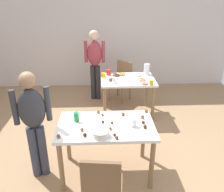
{
  "coord_description": "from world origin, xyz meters",
  "views": [
    {
      "loc": [
        -0.05,
        -2.67,
        2.26
      ],
      "look_at": [
        0.08,
        0.38,
        0.9
      ],
      "focal_mm": 37.23,
      "sensor_mm": 36.0,
      "label": 1
    }
  ],
  "objects_px": {
    "dining_table_far": "(128,84)",
    "mixing_bowl": "(101,133)",
    "person_girl_near": "(33,118)",
    "chair_far_table": "(122,78)",
    "chair_near_table": "(102,185)",
    "pitcher_far": "(147,69)",
    "soda_can": "(76,117)",
    "person_adult_far": "(95,59)",
    "dining_table_near": "(106,132)"
  },
  "relations": [
    {
      "from": "dining_table_far",
      "to": "mixing_bowl",
      "type": "distance_m",
      "value": 2.01
    },
    {
      "from": "person_girl_near",
      "to": "mixing_bowl",
      "type": "bearing_deg",
      "value": -17.05
    },
    {
      "from": "chair_far_table",
      "to": "chair_near_table",
      "type": "bearing_deg",
      "value": -98.22
    },
    {
      "from": "chair_far_table",
      "to": "pitcher_far",
      "type": "relative_size",
      "value": 4.08
    },
    {
      "from": "chair_near_table",
      "to": "soda_can",
      "type": "relative_size",
      "value": 7.13
    },
    {
      "from": "chair_far_table",
      "to": "pitcher_far",
      "type": "distance_m",
      "value": 0.75
    },
    {
      "from": "person_adult_far",
      "to": "pitcher_far",
      "type": "bearing_deg",
      "value": -26.28
    },
    {
      "from": "mixing_bowl",
      "to": "soda_can",
      "type": "xyz_separation_m",
      "value": [
        -0.31,
        0.35,
        0.02
      ]
    },
    {
      "from": "dining_table_far",
      "to": "chair_near_table",
      "type": "xyz_separation_m",
      "value": [
        -0.51,
        -2.42,
        -0.14
      ]
    },
    {
      "from": "dining_table_far",
      "to": "chair_near_table",
      "type": "distance_m",
      "value": 2.48
    },
    {
      "from": "dining_table_near",
      "to": "chair_far_table",
      "type": "relative_size",
      "value": 1.39
    },
    {
      "from": "dining_table_far",
      "to": "chair_far_table",
      "type": "bearing_deg",
      "value": 94.08
    },
    {
      "from": "dining_table_near",
      "to": "chair_near_table",
      "type": "xyz_separation_m",
      "value": [
        -0.05,
        -0.74,
        -0.15
      ]
    },
    {
      "from": "dining_table_far",
      "to": "person_adult_far",
      "type": "bearing_deg",
      "value": 130.24
    },
    {
      "from": "chair_near_table",
      "to": "soda_can",
      "type": "bearing_deg",
      "value": 110.8
    },
    {
      "from": "person_girl_near",
      "to": "soda_can",
      "type": "relative_size",
      "value": 11.92
    },
    {
      "from": "dining_table_near",
      "to": "chair_far_table",
      "type": "bearing_deg",
      "value": 80.55
    },
    {
      "from": "chair_far_table",
      "to": "person_girl_near",
      "type": "bearing_deg",
      "value": -118.09
    },
    {
      "from": "soda_can",
      "to": "pitcher_far",
      "type": "height_order",
      "value": "pitcher_far"
    },
    {
      "from": "person_adult_far",
      "to": "pitcher_far",
      "type": "height_order",
      "value": "person_adult_far"
    },
    {
      "from": "chair_far_table",
      "to": "soda_can",
      "type": "height_order",
      "value": "soda_can"
    },
    {
      "from": "chair_far_table",
      "to": "mixing_bowl",
      "type": "bearing_deg",
      "value": -99.95
    },
    {
      "from": "chair_near_table",
      "to": "chair_far_table",
      "type": "bearing_deg",
      "value": 81.78
    },
    {
      "from": "chair_far_table",
      "to": "mixing_bowl",
      "type": "xyz_separation_m",
      "value": [
        -0.47,
        -2.66,
        0.29
      ]
    },
    {
      "from": "chair_far_table",
      "to": "mixing_bowl",
      "type": "distance_m",
      "value": 2.71
    },
    {
      "from": "chair_far_table",
      "to": "pitcher_far",
      "type": "xyz_separation_m",
      "value": [
        0.45,
        -0.48,
        0.36
      ]
    },
    {
      "from": "dining_table_near",
      "to": "person_girl_near",
      "type": "relative_size",
      "value": 0.83
    },
    {
      "from": "chair_far_table",
      "to": "soda_can",
      "type": "bearing_deg",
      "value": -108.58
    },
    {
      "from": "dining_table_near",
      "to": "dining_table_far",
      "type": "distance_m",
      "value": 1.74
    },
    {
      "from": "chair_near_table",
      "to": "mixing_bowl",
      "type": "relative_size",
      "value": 4.29
    },
    {
      "from": "person_adult_far",
      "to": "mixing_bowl",
      "type": "height_order",
      "value": "person_adult_far"
    },
    {
      "from": "chair_near_table",
      "to": "mixing_bowl",
      "type": "height_order",
      "value": "chair_near_table"
    },
    {
      "from": "person_girl_near",
      "to": "chair_far_table",
      "type": "bearing_deg",
      "value": 61.91
    },
    {
      "from": "person_adult_far",
      "to": "soda_can",
      "type": "height_order",
      "value": "person_adult_far"
    },
    {
      "from": "person_adult_far",
      "to": "chair_far_table",
      "type": "bearing_deg",
      "value": -3.83
    },
    {
      "from": "mixing_bowl",
      "to": "soda_can",
      "type": "distance_m",
      "value": 0.47
    },
    {
      "from": "soda_can",
      "to": "pitcher_far",
      "type": "xyz_separation_m",
      "value": [
        1.23,
        1.83,
        0.05
      ]
    },
    {
      "from": "mixing_bowl",
      "to": "person_girl_near",
      "type": "bearing_deg",
      "value": 162.95
    },
    {
      "from": "dining_table_near",
      "to": "person_adult_far",
      "type": "distance_m",
      "value": 2.47
    },
    {
      "from": "dining_table_far",
      "to": "person_adult_far",
      "type": "distance_m",
      "value": 1.05
    },
    {
      "from": "dining_table_near",
      "to": "soda_can",
      "type": "height_order",
      "value": "soda_can"
    },
    {
      "from": "dining_table_far",
      "to": "mixing_bowl",
      "type": "height_order",
      "value": "mixing_bowl"
    },
    {
      "from": "chair_far_table",
      "to": "dining_table_near",
      "type": "bearing_deg",
      "value": -99.45
    },
    {
      "from": "person_girl_near",
      "to": "person_adult_far",
      "type": "height_order",
      "value": "person_adult_far"
    },
    {
      "from": "chair_near_table",
      "to": "soda_can",
      "type": "height_order",
      "value": "soda_can"
    },
    {
      "from": "mixing_bowl",
      "to": "soda_can",
      "type": "bearing_deg",
      "value": 131.25
    },
    {
      "from": "dining_table_near",
      "to": "mixing_bowl",
      "type": "bearing_deg",
      "value": -104.66
    },
    {
      "from": "person_girl_near",
      "to": "dining_table_far",
      "type": "bearing_deg",
      "value": 51.52
    },
    {
      "from": "person_adult_far",
      "to": "person_girl_near",
      "type": "bearing_deg",
      "value": -105.7
    },
    {
      "from": "chair_far_table",
      "to": "person_adult_far",
      "type": "xyz_separation_m",
      "value": [
        -0.6,
        0.04,
        0.44
      ]
    }
  ]
}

